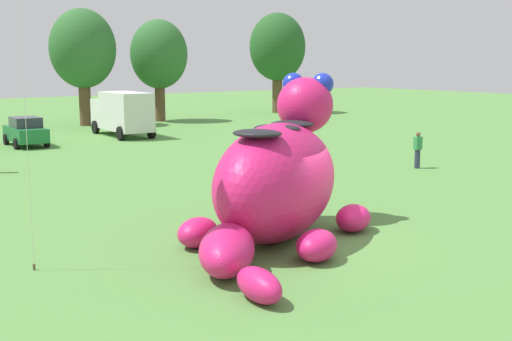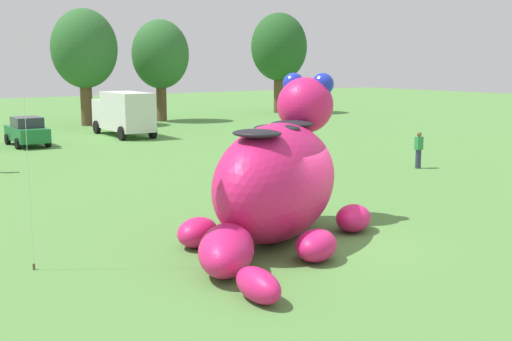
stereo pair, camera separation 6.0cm
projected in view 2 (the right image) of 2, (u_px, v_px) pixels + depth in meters
ground_plane at (332, 243)px, 17.99m from camera, size 160.00×160.00×0.00m
giant_inflatable_creature at (277, 180)px, 18.16m from camera, size 7.45×7.65×4.59m
car_green at (27, 131)px, 38.61m from camera, size 2.05×4.16×1.72m
box_truck at (123, 112)px, 43.64m from camera, size 2.56×6.48×2.95m
tree_centre_left at (84, 49)px, 50.17m from camera, size 5.05×5.05×8.96m
tree_centre at (160, 55)px, 54.01m from camera, size 4.72×4.72×8.37m
tree_centre_right at (279, 48)px, 63.04m from camera, size 5.40×5.40×9.58m
spectator_near_inflatable at (419, 150)px, 30.46m from camera, size 0.38×0.26×1.71m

